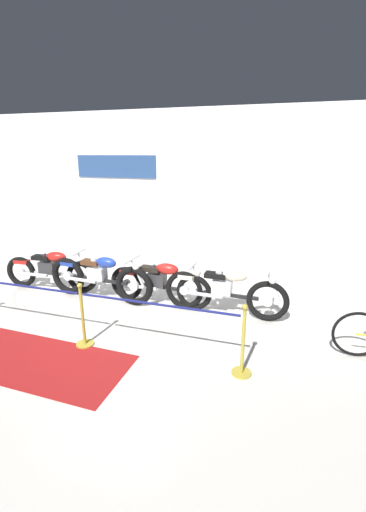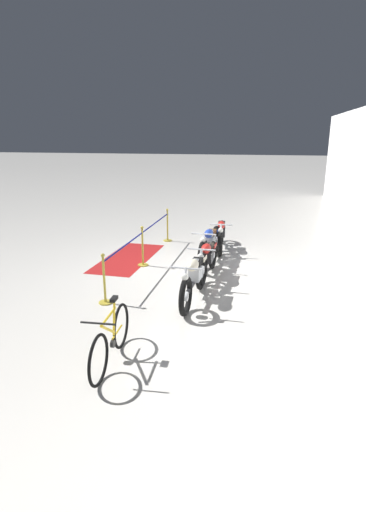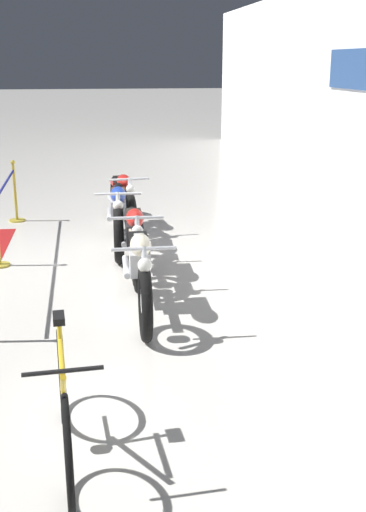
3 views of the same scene
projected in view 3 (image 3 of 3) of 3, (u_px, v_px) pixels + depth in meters
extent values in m
plane|color=silver|center=(79.00, 262.00, 8.83)|extent=(120.00, 120.00, 0.00)
cube|color=navy|center=(361.00, 69.00, 11.19)|extent=(2.77, 0.04, 0.70)
torus|color=black|center=(130.00, 214.00, 10.00)|extent=(0.72, 0.19, 0.71)
torus|color=black|center=(116.00, 196.00, 11.38)|extent=(0.72, 0.19, 0.71)
cylinder|color=silver|center=(130.00, 214.00, 10.00)|extent=(0.17, 0.10, 0.17)
cylinder|color=silver|center=(116.00, 196.00, 11.38)|extent=(0.17, 0.10, 0.17)
cylinder|color=silver|center=(131.00, 198.00, 9.84)|extent=(0.31, 0.08, 0.59)
cube|color=#2D2D30|center=(122.00, 194.00, 10.69)|extent=(0.38, 0.25, 0.26)
cylinder|color=#2D2D30|center=(122.00, 183.00, 10.60)|extent=(0.19, 0.13, 0.24)
cylinder|color=#2D2D30|center=(121.00, 182.00, 10.67)|extent=(0.19, 0.13, 0.24)
cylinder|color=silver|center=(111.00, 200.00, 10.98)|extent=(0.70, 0.14, 0.07)
cube|color=#ADAFB5|center=(123.00, 203.00, 10.69)|extent=(1.19, 0.17, 0.06)
ellipsoid|color=#B21E19|center=(124.00, 181.00, 10.40)|extent=(0.48, 0.26, 0.22)
cube|color=black|center=(120.00, 180.00, 10.75)|extent=(0.42, 0.24, 0.09)
cube|color=#B21E19|center=(116.00, 182.00, 11.26)|extent=(0.33, 0.19, 0.08)
cylinder|color=silver|center=(129.00, 179.00, 9.86)|extent=(0.09, 0.62, 0.04)
sphere|color=silver|center=(130.00, 189.00, 9.83)|extent=(0.14, 0.14, 0.14)
torus|color=black|center=(119.00, 234.00, 8.65)|extent=(0.82, 0.18, 0.81)
torus|color=black|center=(119.00, 208.00, 10.18)|extent=(0.82, 0.18, 0.81)
cylinder|color=silver|center=(119.00, 234.00, 8.65)|extent=(0.19, 0.09, 0.19)
cylinder|color=silver|center=(119.00, 208.00, 10.18)|extent=(0.19, 0.09, 0.19)
cylinder|color=silver|center=(118.00, 215.00, 8.48)|extent=(0.31, 0.07, 0.59)
cube|color=silver|center=(119.00, 209.00, 9.42)|extent=(0.37, 0.24, 0.26)
cylinder|color=silver|center=(118.00, 196.00, 9.32)|extent=(0.18, 0.12, 0.24)
cylinder|color=silver|center=(118.00, 195.00, 9.40)|extent=(0.18, 0.12, 0.24)
cylinder|color=silver|center=(110.00, 214.00, 9.73)|extent=(0.70, 0.11, 0.07)
cube|color=black|center=(119.00, 219.00, 9.41)|extent=(1.28, 0.13, 0.06)
ellipsoid|color=navy|center=(118.00, 195.00, 9.12)|extent=(0.47, 0.25, 0.22)
cube|color=#4C2D19|center=(118.00, 192.00, 9.48)|extent=(0.41, 0.22, 0.09)
cube|color=navy|center=(118.00, 191.00, 10.05)|extent=(0.33, 0.18, 0.08)
cylinder|color=silver|center=(118.00, 194.00, 8.51)|extent=(0.07, 0.62, 0.04)
sphere|color=silver|center=(118.00, 205.00, 8.47)|extent=(0.14, 0.14, 0.14)
torus|color=black|center=(138.00, 264.00, 7.56)|extent=(0.72, 0.13, 0.71)
torus|color=black|center=(132.00, 232.00, 8.95)|extent=(0.72, 0.13, 0.71)
cylinder|color=silver|center=(138.00, 264.00, 7.56)|extent=(0.17, 0.09, 0.17)
cylinder|color=silver|center=(132.00, 232.00, 8.95)|extent=(0.17, 0.09, 0.17)
cylinder|color=silver|center=(138.00, 242.00, 7.39)|extent=(0.31, 0.07, 0.59)
cube|color=#2D2D30|center=(135.00, 234.00, 8.25)|extent=(0.37, 0.23, 0.26)
cylinder|color=#2D2D30|center=(134.00, 219.00, 8.16)|extent=(0.18, 0.12, 0.24)
cylinder|color=#2D2D30|center=(134.00, 218.00, 8.24)|extent=(0.18, 0.12, 0.24)
cylinder|color=silver|center=(123.00, 238.00, 8.56)|extent=(0.70, 0.09, 0.07)
cube|color=black|center=(135.00, 245.00, 8.25)|extent=(1.18, 0.10, 0.06)
ellipsoid|color=#B21E19|center=(135.00, 218.00, 7.96)|extent=(0.47, 0.24, 0.22)
cube|color=black|center=(134.00, 215.00, 8.31)|extent=(0.41, 0.21, 0.09)
cube|color=#B21E19|center=(132.00, 215.00, 8.83)|extent=(0.33, 0.17, 0.08)
cylinder|color=silver|center=(137.00, 218.00, 7.42)|extent=(0.06, 0.62, 0.04)
sphere|color=silver|center=(137.00, 231.00, 7.38)|extent=(0.14, 0.14, 0.14)
torus|color=black|center=(145.00, 304.00, 6.23)|extent=(0.77, 0.13, 0.77)
torus|color=black|center=(136.00, 257.00, 7.73)|extent=(0.77, 0.13, 0.77)
cylinder|color=silver|center=(145.00, 304.00, 6.23)|extent=(0.19, 0.09, 0.18)
cylinder|color=silver|center=(136.00, 257.00, 7.73)|extent=(0.19, 0.09, 0.18)
cylinder|color=silver|center=(145.00, 279.00, 6.06)|extent=(0.30, 0.07, 0.59)
cube|color=silver|center=(140.00, 262.00, 6.98)|extent=(0.37, 0.23, 0.26)
cylinder|color=silver|center=(140.00, 246.00, 6.89)|extent=(0.18, 0.12, 0.24)
cylinder|color=silver|center=(139.00, 243.00, 6.96)|extent=(0.18, 0.12, 0.24)
cylinder|color=silver|center=(126.00, 267.00, 7.29)|extent=(0.70, 0.09, 0.07)
cube|color=black|center=(140.00, 276.00, 6.98)|extent=(1.27, 0.10, 0.06)
ellipsoid|color=beige|center=(141.00, 245.00, 6.69)|extent=(0.47, 0.23, 0.22)
cube|color=black|center=(139.00, 240.00, 7.04)|extent=(0.41, 0.21, 0.09)
cube|color=beige|center=(136.00, 235.00, 7.61)|extent=(0.32, 0.17, 0.08)
cylinder|color=silver|center=(144.00, 249.00, 6.09)|extent=(0.05, 0.62, 0.04)
sphere|color=silver|center=(145.00, 265.00, 6.05)|extent=(0.14, 0.14, 0.14)
torus|color=black|center=(68.00, 453.00, 3.88)|extent=(0.73, 0.09, 0.73)
torus|color=black|center=(62.00, 376.00, 4.83)|extent=(0.73, 0.09, 0.73)
cylinder|color=gold|center=(63.00, 385.00, 4.25)|extent=(0.60, 0.08, 0.43)
cylinder|color=gold|center=(61.00, 354.00, 4.24)|extent=(0.55, 0.07, 0.04)
cylinder|color=gold|center=(61.00, 358.00, 4.46)|extent=(0.15, 0.05, 0.55)
cube|color=black|center=(59.00, 318.00, 4.41)|extent=(0.18, 0.09, 0.05)
cylinder|color=gold|center=(63.00, 389.00, 4.64)|extent=(0.46, 0.06, 0.03)
cylinder|color=black|center=(63.00, 371.00, 3.79)|extent=(0.06, 0.48, 0.03)
cylinder|color=black|center=(65.00, 415.00, 4.45)|extent=(0.12, 0.06, 0.12)
cylinder|color=gold|center=(17.00, 220.00, 11.08)|extent=(0.28, 0.28, 0.03)
cylinder|color=gold|center=(15.00, 193.00, 10.94)|extent=(0.05, 0.05, 0.95)
sphere|color=gold|center=(13.00, 162.00, 10.79)|extent=(0.08, 0.08, 0.08)
cylinder|color=navy|center=(5.00, 184.00, 9.61)|extent=(2.47, 0.04, 0.04)
cylinder|color=gold|center=(0.00, 265.00, 8.64)|extent=(0.28, 0.28, 0.03)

